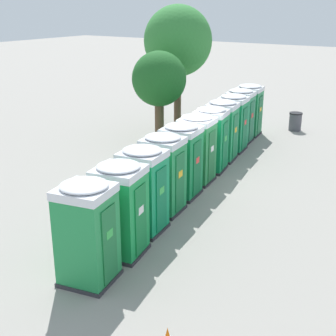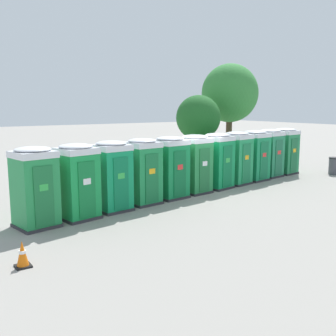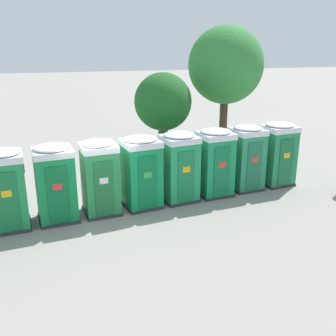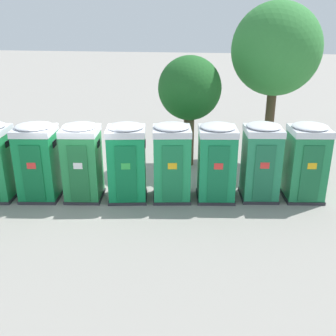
{
  "view_description": "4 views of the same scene",
  "coord_description": "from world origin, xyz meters",
  "px_view_note": "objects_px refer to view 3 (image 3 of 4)",
  "views": [
    {
      "loc": [
        -14.22,
        -8.16,
        6.3
      ],
      "look_at": [
        -2.54,
        -0.61,
        1.37
      ],
      "focal_mm": 50.0,
      "sensor_mm": 36.0,
      "label": 1
    },
    {
      "loc": [
        -10.28,
        -13.52,
        3.79
      ],
      "look_at": [
        -1.54,
        -0.45,
        1.26
      ],
      "focal_mm": 42.0,
      "sensor_mm": 36.0,
      "label": 2
    },
    {
      "loc": [
        -0.84,
        -12.65,
        5.66
      ],
      "look_at": [
        2.46,
        0.18,
        1.27
      ],
      "focal_mm": 42.0,
      "sensor_mm": 36.0,
      "label": 3
    },
    {
      "loc": [
        4.55,
        -11.55,
        5.59
      ],
      "look_at": [
        2.76,
        0.23,
        1.05
      ],
      "focal_mm": 42.0,
      "sensor_mm": 36.0,
      "label": 4
    }
  ],
  "objects_px": {
    "portapotty_5": "(100,177)",
    "portapotty_9": "(246,157)",
    "portapotty_7": "(179,167)",
    "street_tree_1": "(226,66)",
    "portapotty_4": "(55,183)",
    "portapotty_3": "(7,189)",
    "portapotty_8": "(215,162)",
    "portapotty_6": "(141,172)",
    "portapotty_10": "(277,153)",
    "street_tree_0": "(163,103)"
  },
  "relations": [
    {
      "from": "portapotty_7",
      "to": "portapotty_8",
      "type": "bearing_deg",
      "value": 7.91
    },
    {
      "from": "portapotty_3",
      "to": "portapotty_6",
      "type": "height_order",
      "value": "same"
    },
    {
      "from": "portapotty_4",
      "to": "portapotty_5",
      "type": "height_order",
      "value": "same"
    },
    {
      "from": "portapotty_5",
      "to": "portapotty_9",
      "type": "relative_size",
      "value": 1.0
    },
    {
      "from": "portapotty_6",
      "to": "portapotty_10",
      "type": "bearing_deg",
      "value": 8.89
    },
    {
      "from": "portapotty_9",
      "to": "street_tree_1",
      "type": "bearing_deg",
      "value": 81.67
    },
    {
      "from": "portapotty_4",
      "to": "street_tree_1",
      "type": "height_order",
      "value": "street_tree_1"
    },
    {
      "from": "portapotty_6",
      "to": "street_tree_0",
      "type": "relative_size",
      "value": 0.59
    },
    {
      "from": "street_tree_0",
      "to": "street_tree_1",
      "type": "bearing_deg",
      "value": 17.39
    },
    {
      "from": "portapotty_9",
      "to": "portapotty_10",
      "type": "distance_m",
      "value": 1.44
    },
    {
      "from": "portapotty_7",
      "to": "portapotty_10",
      "type": "xyz_separation_m",
      "value": [
        4.28,
        0.66,
        0.0
      ]
    },
    {
      "from": "portapotty_4",
      "to": "portapotty_3",
      "type": "bearing_deg",
      "value": -171.74
    },
    {
      "from": "portapotty_5",
      "to": "portapotty_6",
      "type": "bearing_deg",
      "value": 7.3
    },
    {
      "from": "portapotty_7",
      "to": "portapotty_8",
      "type": "relative_size",
      "value": 1.0
    },
    {
      "from": "portapotty_4",
      "to": "portapotty_5",
      "type": "xyz_separation_m",
      "value": [
        1.43,
        0.2,
        0.0
      ]
    },
    {
      "from": "portapotty_3",
      "to": "portapotty_8",
      "type": "xyz_separation_m",
      "value": [
        7.14,
        1.03,
        -0.0
      ]
    },
    {
      "from": "portapotty_4",
      "to": "portapotty_10",
      "type": "distance_m",
      "value": 8.65
    },
    {
      "from": "portapotty_3",
      "to": "portapotty_4",
      "type": "distance_m",
      "value": 1.44
    },
    {
      "from": "portapotty_9",
      "to": "street_tree_1",
      "type": "height_order",
      "value": "street_tree_1"
    },
    {
      "from": "portapotty_7",
      "to": "portapotty_6",
      "type": "bearing_deg",
      "value": -170.63
    },
    {
      "from": "portapotty_6",
      "to": "street_tree_1",
      "type": "height_order",
      "value": "street_tree_1"
    },
    {
      "from": "portapotty_3",
      "to": "portapotty_10",
      "type": "height_order",
      "value": "same"
    },
    {
      "from": "portapotty_7",
      "to": "portapotty_10",
      "type": "bearing_deg",
      "value": 8.73
    },
    {
      "from": "portapotty_3",
      "to": "portapotty_5",
      "type": "bearing_deg",
      "value": 8.17
    },
    {
      "from": "street_tree_0",
      "to": "portapotty_4",
      "type": "bearing_deg",
      "value": -138.97
    },
    {
      "from": "portapotty_5",
      "to": "portapotty_10",
      "type": "height_order",
      "value": "same"
    },
    {
      "from": "portapotty_3",
      "to": "portapotty_5",
      "type": "xyz_separation_m",
      "value": [
        2.86,
        0.41,
        -0.0
      ]
    },
    {
      "from": "portapotty_8",
      "to": "portapotty_10",
      "type": "height_order",
      "value": "same"
    },
    {
      "from": "portapotty_5",
      "to": "portapotty_7",
      "type": "bearing_deg",
      "value": 8.34
    },
    {
      "from": "portapotty_3",
      "to": "portapotty_5",
      "type": "distance_m",
      "value": 2.88
    },
    {
      "from": "portapotty_4",
      "to": "portapotty_9",
      "type": "xyz_separation_m",
      "value": [
        7.13,
        1.1,
        0.0
      ]
    },
    {
      "from": "portapotty_8",
      "to": "street_tree_1",
      "type": "height_order",
      "value": "street_tree_1"
    },
    {
      "from": "portapotty_3",
      "to": "portapotty_4",
      "type": "xyz_separation_m",
      "value": [
        1.43,
        0.21,
        -0.0
      ]
    },
    {
      "from": "portapotty_4",
      "to": "street_tree_1",
      "type": "distance_m",
      "value": 9.66
    },
    {
      "from": "portapotty_7",
      "to": "street_tree_1",
      "type": "relative_size",
      "value": 0.41
    },
    {
      "from": "portapotty_7",
      "to": "street_tree_0",
      "type": "xyz_separation_m",
      "value": [
        0.22,
        3.29,
        1.77
      ]
    },
    {
      "from": "portapotty_6",
      "to": "portapotty_7",
      "type": "xyz_separation_m",
      "value": [
        1.42,
        0.23,
        0.0
      ]
    },
    {
      "from": "portapotty_9",
      "to": "portapotty_10",
      "type": "xyz_separation_m",
      "value": [
        1.43,
        0.18,
        -0.0
      ]
    },
    {
      "from": "portapotty_5",
      "to": "portapotty_10",
      "type": "relative_size",
      "value": 1.0
    },
    {
      "from": "portapotty_4",
      "to": "street_tree_1",
      "type": "relative_size",
      "value": 0.41
    },
    {
      "from": "portapotty_9",
      "to": "portapotty_3",
      "type": "bearing_deg",
      "value": -171.3
    },
    {
      "from": "portapotty_3",
      "to": "street_tree_0",
      "type": "bearing_deg",
      "value": 34.83
    },
    {
      "from": "portapotty_8",
      "to": "street_tree_0",
      "type": "relative_size",
      "value": 0.59
    },
    {
      "from": "portapotty_5",
      "to": "portapotty_10",
      "type": "distance_m",
      "value": 7.21
    },
    {
      "from": "portapotty_7",
      "to": "street_tree_1",
      "type": "xyz_separation_m",
      "value": [
        3.4,
        4.29,
        3.18
      ]
    },
    {
      "from": "portapotty_3",
      "to": "street_tree_0",
      "type": "distance_m",
      "value": 7.43
    },
    {
      "from": "portapotty_4",
      "to": "portapotty_7",
      "type": "bearing_deg",
      "value": 8.25
    },
    {
      "from": "portapotty_8",
      "to": "portapotty_10",
      "type": "bearing_deg",
      "value": 9.15
    },
    {
      "from": "portapotty_8",
      "to": "street_tree_1",
      "type": "relative_size",
      "value": 0.41
    },
    {
      "from": "portapotty_6",
      "to": "portapotty_10",
      "type": "height_order",
      "value": "same"
    }
  ]
}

